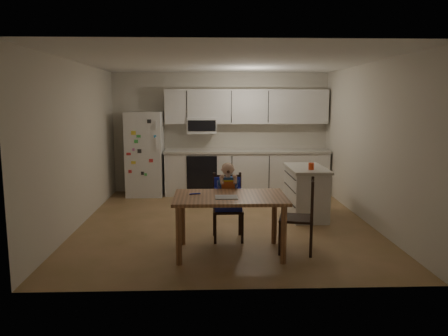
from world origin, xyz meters
TOP-DOWN VIEW (x-y plane):
  - room at (0.00, 0.48)m, footprint 4.52×5.01m
  - refrigerator at (-1.55, 2.15)m, footprint 0.72×0.70m
  - kitchen_run at (0.50, 2.24)m, footprint 3.37×0.62m
  - kitchen_island at (1.36, 0.33)m, footprint 0.59×1.13m
  - red_cup at (1.37, 0.06)m, footprint 0.09×0.09m
  - dining_table at (0.01, -1.43)m, footprint 1.39×0.90m
  - napkin at (-0.04, -1.53)m, footprint 0.27×0.24m
  - toddler_spoon at (-0.44, -1.33)m, footprint 0.12×0.06m
  - chair_booster at (0.00, -0.81)m, footprint 0.41×0.41m
  - chair_side at (0.95, -1.40)m, footprint 0.51×0.51m

SIDE VIEW (x-z plane):
  - kitchen_island at x=1.36m, z-range 0.00..0.84m
  - chair_side at x=0.95m, z-range 0.06..1.01m
  - dining_table at x=0.01m, z-range 0.27..1.02m
  - chair_booster at x=0.00m, z-range 0.11..1.19m
  - napkin at x=-0.04m, z-range 0.75..0.76m
  - toddler_spoon at x=-0.44m, z-range 0.75..0.76m
  - refrigerator at x=-1.55m, z-range 0.00..1.70m
  - kitchen_run at x=0.50m, z-range -0.20..1.95m
  - red_cup at x=1.37m, z-range 0.84..0.94m
  - room at x=0.00m, z-range -0.01..2.51m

